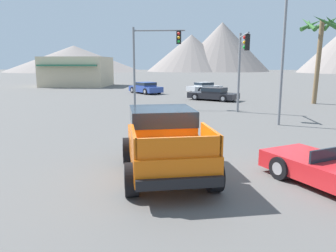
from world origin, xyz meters
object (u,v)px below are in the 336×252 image
at_px(parked_car_dark, 214,94).
at_px(traffic_light_main, 242,57).
at_px(palm_tree_short, 319,37).
at_px(traffic_light_crosswalk, 153,52).
at_px(parked_car_blue, 146,88).
at_px(street_lamp_post, 284,33).
at_px(orange_pickup_truck, 164,138).
at_px(parked_car_silver, 204,87).

distance_m(parked_car_dark, traffic_light_main, 8.90).
height_order(parked_car_dark, palm_tree_short, palm_tree_short).
bearing_deg(traffic_light_crosswalk, parked_car_blue, 100.51).
bearing_deg(street_lamp_post, orange_pickup_truck, -124.25).
bearing_deg(palm_tree_short, traffic_light_crosswalk, -166.30).
height_order(parked_car_silver, traffic_light_crosswalk, traffic_light_crosswalk).
xyz_separation_m(parked_car_dark, parked_car_silver, (-0.44, 8.84, -0.01)).
distance_m(parked_car_blue, palm_tree_short, 17.68).
distance_m(traffic_light_crosswalk, street_lamp_post, 9.99).
bearing_deg(parked_car_silver, parked_car_blue, -104.42).
bearing_deg(parked_car_blue, street_lamp_post, -103.55).
distance_m(parked_car_silver, parked_car_blue, 6.94).
distance_m(parked_car_dark, traffic_light_crosswalk, 7.80).
bearing_deg(palm_tree_short, parked_car_silver, 127.90).
distance_m(parked_car_silver, traffic_light_crosswalk, 14.99).
height_order(traffic_light_main, palm_tree_short, palm_tree_short).
bearing_deg(orange_pickup_truck, traffic_light_crosswalk, 85.14).
bearing_deg(orange_pickup_truck, palm_tree_short, 46.35).
height_order(traffic_light_main, street_lamp_post, street_lamp_post).
xyz_separation_m(orange_pickup_truck, parked_car_dark, (2.85, 19.79, -0.47)).
xyz_separation_m(traffic_light_crosswalk, palm_tree_short, (12.77, 3.11, 1.25)).
relative_size(orange_pickup_truck, parked_car_dark, 1.08).
bearing_deg(traffic_light_crosswalk, street_lamp_post, -41.71).
height_order(parked_car_dark, parked_car_blue, parked_car_blue).
distance_m(parked_car_blue, traffic_light_main, 16.96).
height_order(orange_pickup_truck, traffic_light_main, traffic_light_main).
bearing_deg(traffic_light_main, parked_car_silver, -174.83).
xyz_separation_m(parked_car_dark, parked_car_blue, (-6.91, 6.35, 0.05)).
relative_size(traffic_light_crosswalk, street_lamp_post, 0.73).
distance_m(parked_car_dark, palm_tree_short, 9.47).
xyz_separation_m(orange_pickup_truck, street_lamp_post, (5.50, 8.08, 3.70)).
height_order(parked_car_silver, traffic_light_main, traffic_light_main).
xyz_separation_m(traffic_light_main, traffic_light_crosswalk, (-5.91, 3.22, 0.46)).
bearing_deg(street_lamp_post, parked_car_dark, 102.74).
bearing_deg(street_lamp_post, traffic_light_main, 114.19).
distance_m(traffic_light_main, street_lamp_post, 3.91).
bearing_deg(traffic_light_crosswalk, palm_tree_short, 13.70).
bearing_deg(traffic_light_main, orange_pickup_truck, -19.06).
bearing_deg(traffic_light_main, parked_car_blue, -151.27).
bearing_deg(traffic_light_crosswalk, parked_car_dark, 46.65).
xyz_separation_m(orange_pickup_truck, palm_tree_short, (10.83, 17.82, 4.25)).
bearing_deg(palm_tree_short, parked_car_blue, 150.82).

